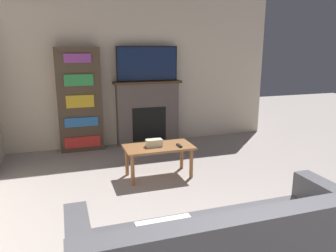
{
  "coord_description": "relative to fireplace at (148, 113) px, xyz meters",
  "views": [
    {
      "loc": [
        -1.26,
        -1.19,
        1.78
      ],
      "look_at": [
        0.06,
        2.79,
        0.76
      ],
      "focal_mm": 35.0,
      "sensor_mm": 36.0,
      "label": 1
    }
  ],
  "objects": [
    {
      "name": "wall_back",
      "position": [
        -0.26,
        0.14,
        0.76
      ],
      "size": [
        5.46,
        0.06,
        2.7
      ],
      "color": "beige",
      "rests_on": "ground_plane"
    },
    {
      "name": "fireplace",
      "position": [
        0.0,
        0.0,
        0.0
      ],
      "size": [
        1.24,
        0.28,
        1.17
      ],
      "color": "#605651",
      "rests_on": "ground_plane"
    },
    {
      "name": "tv",
      "position": [
        -0.0,
        -0.02,
        0.89
      ],
      "size": [
        1.11,
        0.03,
        0.62
      ],
      "color": "black",
      "rests_on": "fireplace"
    },
    {
      "name": "coffee_table",
      "position": [
        -0.28,
        -1.63,
        -0.21
      ],
      "size": [
        0.95,
        0.5,
        0.45
      ],
      "color": "brown",
      "rests_on": "ground_plane"
    },
    {
      "name": "tissue_box",
      "position": [
        -0.34,
        -1.62,
        -0.1
      ],
      "size": [
        0.22,
        0.12,
        0.1
      ],
      "color": "beige",
      "rests_on": "coffee_table"
    },
    {
      "name": "remote_control",
      "position": [
        -0.01,
        -1.73,
        -0.13
      ],
      "size": [
        0.04,
        0.15,
        0.02
      ],
      "color": "black",
      "rests_on": "coffee_table"
    },
    {
      "name": "bookshelf",
      "position": [
        -1.21,
        -0.02,
        0.29
      ],
      "size": [
        0.74,
        0.29,
        1.78
      ],
      "color": "#4C3D2D",
      "rests_on": "ground_plane"
    }
  ]
}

